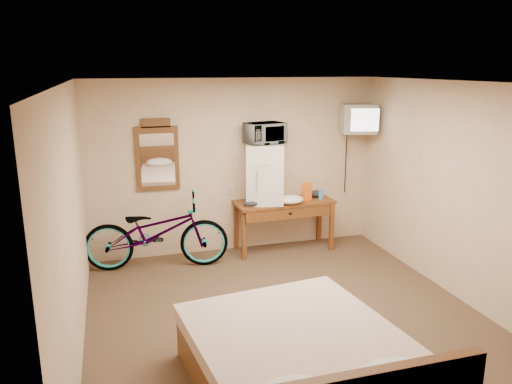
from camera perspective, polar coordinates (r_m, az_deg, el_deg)
room at (r=5.08m, az=3.95°, el=-1.90°), size 4.60×4.64×2.50m
desk at (r=7.27m, az=3.31°, el=-1.94°), size 1.45×0.61×0.75m
mini_fridge at (r=7.09m, az=0.99°, el=2.15°), size 0.64×0.62×0.85m
microwave at (r=6.99m, az=1.01°, el=6.73°), size 0.60×0.48×0.29m
snack_bag at (r=7.31m, az=5.84°, el=0.06°), size 0.15×0.11×0.26m
blue_cup at (r=7.41m, az=7.44°, el=-0.29°), size 0.08×0.08×0.14m
cloth_cream at (r=7.11m, az=3.96°, el=-0.88°), size 0.39×0.30×0.12m
cloth_dark_a at (r=6.98m, az=-0.53°, el=-1.27°), size 0.23×0.18×0.09m
cloth_dark_b at (r=7.52m, az=6.91°, el=-0.20°), size 0.22×0.18×0.10m
crt_television at (r=7.50m, az=11.58°, el=8.22°), size 0.57×0.63×0.42m
wall_mirror at (r=6.97m, az=-11.21°, el=4.07°), size 0.58×0.04×0.99m
bicycle at (r=6.81m, az=-11.31°, el=-4.52°), size 1.98×0.92×1.00m
bed at (r=4.22m, az=6.23°, el=-19.99°), size 1.88×2.35×0.90m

